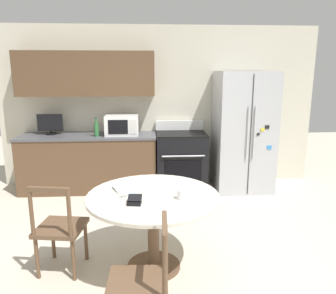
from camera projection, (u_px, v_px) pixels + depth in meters
ground_plane at (170, 268)px, 3.20m from camera, size 14.00×14.00×0.00m
back_wall at (141, 98)px, 5.37m from camera, size 5.20×0.44×2.60m
kitchen_counter at (89, 162)px, 5.25m from camera, size 2.14×0.64×0.90m
refrigerator at (243, 132)px, 5.21m from camera, size 0.89×0.78×1.88m
oven_range at (181, 160)px, 5.31m from camera, size 0.79×0.68×1.08m
microwave at (122, 125)px, 5.14m from camera, size 0.51×0.38×0.31m
countertop_tv at (50, 124)px, 5.15m from camera, size 0.39×0.16×0.33m
counter_bottle at (96, 129)px, 5.02m from camera, size 0.08×0.08×0.29m
dining_table at (153, 209)px, 3.08m from camera, size 1.24×1.24×0.75m
dining_chair_near at (142, 284)px, 2.27m from camera, size 0.44×0.44×0.90m
dining_chair_left at (60, 229)px, 3.07m from camera, size 0.48×0.48×0.90m
candle_glass at (182, 195)px, 2.94m from camera, size 0.09×0.09×0.09m
wallet at (135, 201)px, 2.84m from camera, size 0.13×0.14×0.07m
mail_stack at (127, 190)px, 3.15m from camera, size 0.32×0.36×0.02m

